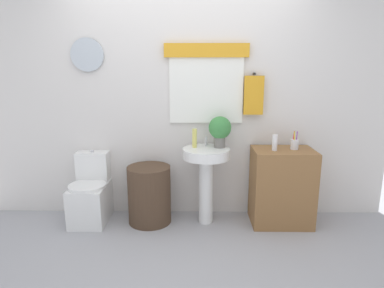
# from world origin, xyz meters

# --- Properties ---
(ground_plane) EXTENTS (8.00, 8.00, 0.00)m
(ground_plane) POSITION_xyz_m (0.00, 0.00, 0.00)
(ground_plane) COLOR #A3A3A8
(back_wall) EXTENTS (4.40, 0.18, 2.60)m
(back_wall) POSITION_xyz_m (0.00, 1.15, 1.30)
(back_wall) COLOR silver
(back_wall) RESTS_ON ground_plane
(toilet) EXTENTS (0.38, 0.51, 0.74)m
(toilet) POSITION_xyz_m (-1.00, 0.88, 0.29)
(toilet) COLOR white
(toilet) RESTS_ON ground_plane
(laundry_hamper) EXTENTS (0.45, 0.45, 0.61)m
(laundry_hamper) POSITION_xyz_m (-0.37, 0.85, 0.31)
(laundry_hamper) COLOR #4C3828
(laundry_hamper) RESTS_ON ground_plane
(pedestal_sink) EXTENTS (0.48, 0.48, 0.81)m
(pedestal_sink) POSITION_xyz_m (0.22, 0.85, 0.59)
(pedestal_sink) COLOR white
(pedestal_sink) RESTS_ON ground_plane
(faucet) EXTENTS (0.03, 0.03, 0.10)m
(faucet) POSITION_xyz_m (0.22, 0.97, 0.86)
(faucet) COLOR silver
(faucet) RESTS_ON pedestal_sink
(wooden_cabinet) EXTENTS (0.62, 0.44, 0.80)m
(wooden_cabinet) POSITION_xyz_m (1.02, 0.85, 0.40)
(wooden_cabinet) COLOR olive
(wooden_cabinet) RESTS_ON ground_plane
(soap_bottle) EXTENTS (0.05, 0.05, 0.20)m
(soap_bottle) POSITION_xyz_m (0.10, 0.90, 0.91)
(soap_bottle) COLOR #DBD166
(soap_bottle) RESTS_ON pedestal_sink
(potted_plant) EXTENTS (0.23, 0.23, 0.32)m
(potted_plant) POSITION_xyz_m (0.36, 0.91, 1.00)
(potted_plant) COLOR slate
(potted_plant) RESTS_ON pedestal_sink
(lotion_bottle) EXTENTS (0.05, 0.05, 0.16)m
(lotion_bottle) POSITION_xyz_m (0.91, 0.81, 0.88)
(lotion_bottle) COLOR white
(lotion_bottle) RESTS_ON wooden_cabinet
(toothbrush_cup) EXTENTS (0.08, 0.08, 0.19)m
(toothbrush_cup) POSITION_xyz_m (1.12, 0.87, 0.85)
(toothbrush_cup) COLOR silver
(toothbrush_cup) RESTS_ON wooden_cabinet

